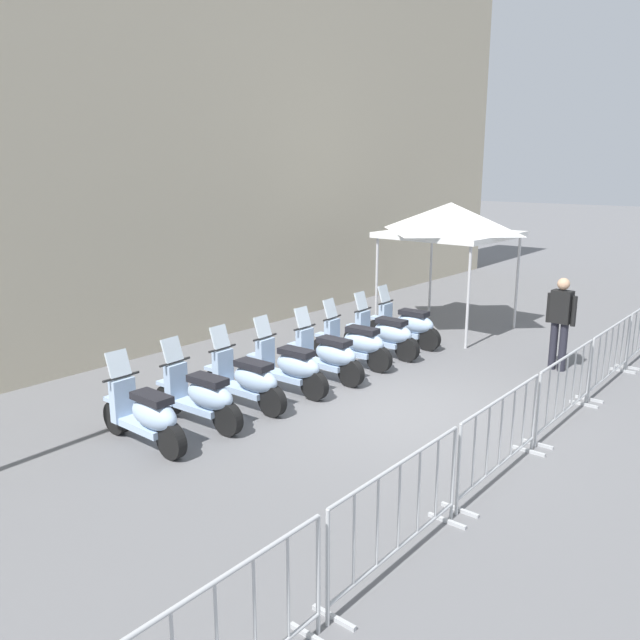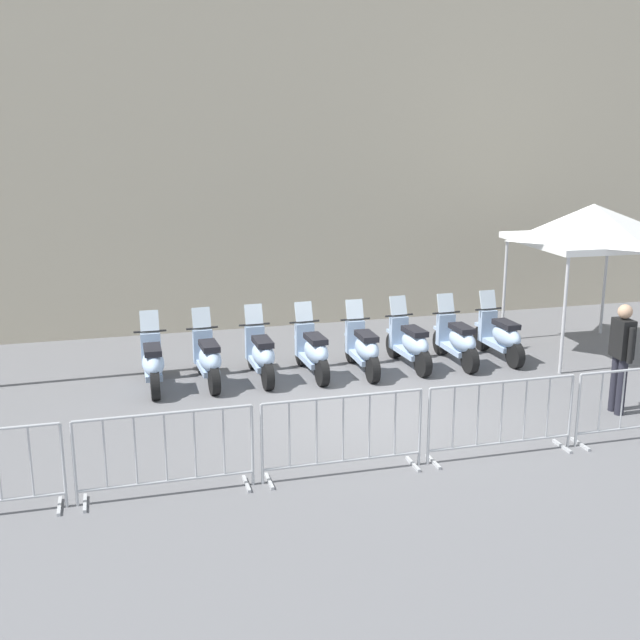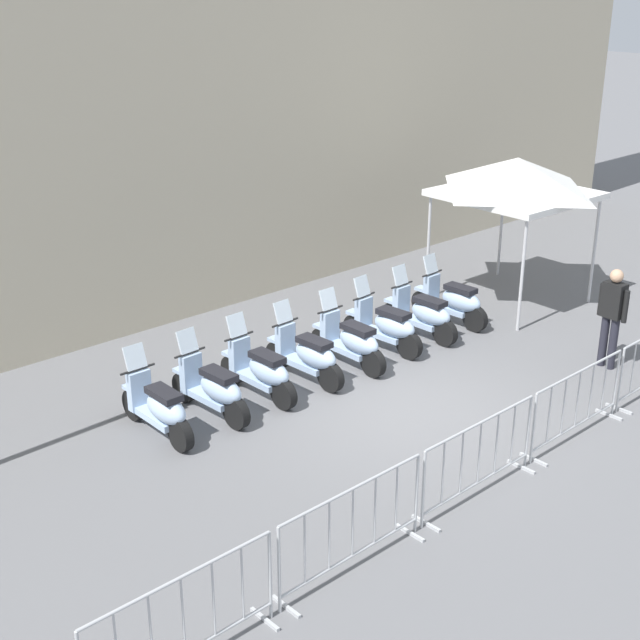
{
  "view_description": "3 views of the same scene",
  "coord_description": "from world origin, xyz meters",
  "px_view_note": "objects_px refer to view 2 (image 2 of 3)",
  "views": [
    {
      "loc": [
        -7.76,
        -5.26,
        3.66
      ],
      "look_at": [
        0.26,
        1.76,
        1.12
      ],
      "focal_mm": 35.86,
      "sensor_mm": 36.0,
      "label": 1
    },
    {
      "loc": [
        -3.51,
        -11.16,
        4.37
      ],
      "look_at": [
        -0.31,
        2.06,
        0.95
      ],
      "focal_mm": 43.85,
      "sensor_mm": 36.0,
      "label": 2
    },
    {
      "loc": [
        -8.84,
        -8.22,
        6.23
      ],
      "look_at": [
        -0.72,
        1.21,
        1.29
      ],
      "focal_mm": 49.41,
      "sensor_mm": 36.0,
      "label": 3
    }
  ],
  "objects_px": {
    "motorcycle_0": "(153,363)",
    "motorcycle_2": "(261,355)",
    "barrier_segment_1": "(166,455)",
    "barrier_segment_3": "(501,419)",
    "officer_near_row_end": "(621,352)",
    "motorcycle_3": "(313,352)",
    "motorcycle_5": "(410,344)",
    "motorcycle_1": "(208,359)",
    "motorcycle_4": "(363,349)",
    "motorcycle_6": "(457,341)",
    "canopy_tent": "(592,225)",
    "barrier_segment_2": "(343,436)",
    "motorcycle_7": "(501,337)"
  },
  "relations": [
    {
      "from": "motorcycle_0",
      "to": "motorcycle_2",
      "type": "relative_size",
      "value": 1.0
    },
    {
      "from": "barrier_segment_1",
      "to": "barrier_segment_3",
      "type": "relative_size",
      "value": 1.0
    },
    {
      "from": "motorcycle_2",
      "to": "officer_near_row_end",
      "type": "bearing_deg",
      "value": -29.41
    },
    {
      "from": "motorcycle_3",
      "to": "motorcycle_5",
      "type": "relative_size",
      "value": 1.0
    },
    {
      "from": "motorcycle_1",
      "to": "officer_near_row_end",
      "type": "bearing_deg",
      "value": -25.25
    },
    {
      "from": "motorcycle_5",
      "to": "motorcycle_4",
      "type": "bearing_deg",
      "value": -173.4
    },
    {
      "from": "motorcycle_0",
      "to": "barrier_segment_3",
      "type": "xyz_separation_m",
      "value": [
        4.47,
        -3.9,
        0.07
      ]
    },
    {
      "from": "motorcycle_6",
      "to": "motorcycle_0",
      "type": "bearing_deg",
      "value": -179.06
    },
    {
      "from": "motorcycle_4",
      "to": "motorcycle_5",
      "type": "bearing_deg",
      "value": 6.6
    },
    {
      "from": "officer_near_row_end",
      "to": "canopy_tent",
      "type": "height_order",
      "value": "canopy_tent"
    },
    {
      "from": "motorcycle_1",
      "to": "barrier_segment_1",
      "type": "height_order",
      "value": "motorcycle_1"
    },
    {
      "from": "motorcycle_3",
      "to": "motorcycle_1",
      "type": "bearing_deg",
      "value": -179.43
    },
    {
      "from": "motorcycle_0",
      "to": "motorcycle_1",
      "type": "relative_size",
      "value": 1.0
    },
    {
      "from": "barrier_segment_2",
      "to": "motorcycle_6",
      "type": "bearing_deg",
      "value": 50.82
    },
    {
      "from": "motorcycle_5",
      "to": "canopy_tent",
      "type": "distance_m",
      "value": 4.22
    },
    {
      "from": "motorcycle_4",
      "to": "barrier_segment_3",
      "type": "bearing_deg",
      "value": -78.91
    },
    {
      "from": "motorcycle_2",
      "to": "canopy_tent",
      "type": "relative_size",
      "value": 0.59
    },
    {
      "from": "motorcycle_7",
      "to": "barrier_segment_2",
      "type": "relative_size",
      "value": 0.81
    },
    {
      "from": "motorcycle_5",
      "to": "canopy_tent",
      "type": "xyz_separation_m",
      "value": [
        3.68,
        0.2,
        2.06
      ]
    },
    {
      "from": "motorcycle_3",
      "to": "barrier_segment_3",
      "type": "height_order",
      "value": "motorcycle_3"
    },
    {
      "from": "motorcycle_5",
      "to": "barrier_segment_2",
      "type": "bearing_deg",
      "value": -120.37
    },
    {
      "from": "motorcycle_5",
      "to": "motorcycle_2",
      "type": "bearing_deg",
      "value": -178.95
    },
    {
      "from": "motorcycle_5",
      "to": "officer_near_row_end",
      "type": "relative_size",
      "value": 1.0
    },
    {
      "from": "motorcycle_3",
      "to": "motorcycle_7",
      "type": "relative_size",
      "value": 1.0
    },
    {
      "from": "motorcycle_6",
      "to": "barrier_segment_1",
      "type": "height_order",
      "value": "motorcycle_6"
    },
    {
      "from": "barrier_segment_1",
      "to": "barrier_segment_2",
      "type": "bearing_deg",
      "value": 1.69
    },
    {
      "from": "motorcycle_6",
      "to": "barrier_segment_3",
      "type": "xyz_separation_m",
      "value": [
        -1.09,
        -3.99,
        0.07
      ]
    },
    {
      "from": "barrier_segment_1",
      "to": "motorcycle_4",
      "type": "bearing_deg",
      "value": 47.62
    },
    {
      "from": "barrier_segment_1",
      "to": "barrier_segment_3",
      "type": "height_order",
      "value": "same"
    },
    {
      "from": "motorcycle_6",
      "to": "barrier_segment_1",
      "type": "distance_m",
      "value": 6.9
    },
    {
      "from": "motorcycle_7",
      "to": "barrier_segment_3",
      "type": "xyz_separation_m",
      "value": [
        -2.01,
        -4.08,
        0.07
      ]
    },
    {
      "from": "motorcycle_3",
      "to": "canopy_tent",
      "type": "bearing_deg",
      "value": 2.77
    },
    {
      "from": "barrier_segment_1",
      "to": "barrier_segment_3",
      "type": "bearing_deg",
      "value": 1.69
    },
    {
      "from": "motorcycle_5",
      "to": "barrier_segment_1",
      "type": "relative_size",
      "value": 0.81
    },
    {
      "from": "canopy_tent",
      "to": "motorcycle_4",
      "type": "bearing_deg",
      "value": -176.19
    },
    {
      "from": "barrier_segment_2",
      "to": "canopy_tent",
      "type": "bearing_deg",
      "value": 35.16
    },
    {
      "from": "motorcycle_5",
      "to": "barrier_segment_1",
      "type": "xyz_separation_m",
      "value": [
        -4.61,
        -4.14,
        0.07
      ]
    },
    {
      "from": "officer_near_row_end",
      "to": "canopy_tent",
      "type": "xyz_separation_m",
      "value": [
        1.34,
        3.13,
        1.54
      ]
    },
    {
      "from": "barrier_segment_2",
      "to": "barrier_segment_3",
      "type": "height_order",
      "value": "same"
    },
    {
      "from": "motorcycle_7",
      "to": "officer_near_row_end",
      "type": "distance_m",
      "value": 3.1
    },
    {
      "from": "motorcycle_7",
      "to": "barrier_segment_2",
      "type": "distance_m",
      "value": 5.93
    },
    {
      "from": "motorcycle_4",
      "to": "barrier_segment_1",
      "type": "height_order",
      "value": "motorcycle_4"
    },
    {
      "from": "motorcycle_3",
      "to": "motorcycle_0",
      "type": "bearing_deg",
      "value": -179.31
    },
    {
      "from": "motorcycle_5",
      "to": "canopy_tent",
      "type": "bearing_deg",
      "value": 3.1
    },
    {
      "from": "motorcycle_6",
      "to": "barrier_segment_1",
      "type": "xyz_separation_m",
      "value": [
        -5.53,
        -4.12,
        0.07
      ]
    },
    {
      "from": "motorcycle_1",
      "to": "motorcycle_4",
      "type": "height_order",
      "value": "same"
    },
    {
      "from": "motorcycle_3",
      "to": "barrier_segment_3",
      "type": "distance_m",
      "value": 4.28
    },
    {
      "from": "motorcycle_6",
      "to": "barrier_segment_2",
      "type": "bearing_deg",
      "value": -129.18
    },
    {
      "from": "motorcycle_4",
      "to": "motorcycle_7",
      "type": "xyz_separation_m",
      "value": [
        2.78,
        0.19,
        0.0
      ]
    },
    {
      "from": "motorcycle_1",
      "to": "motorcycle_4",
      "type": "bearing_deg",
      "value": -0.42
    }
  ]
}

